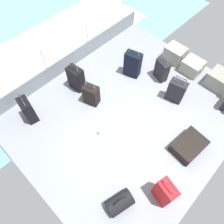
{
  "coord_description": "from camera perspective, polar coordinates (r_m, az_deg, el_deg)",
  "views": [
    {
      "loc": [
        1.56,
        -2.21,
        4.3
      ],
      "look_at": [
        -0.2,
        -0.4,
        0.25
      ],
      "focal_mm": 34.0,
      "sensor_mm": 36.0,
      "label": 1
    }
  ],
  "objects": [
    {
      "name": "duffel_bag",
      "position": [
        4.19,
        2.05,
        -23.18
      ],
      "size": [
        0.42,
        0.55,
        0.46
      ],
      "color": "black",
      "rests_on": "ground_plane"
    },
    {
      "name": "paper_cup",
      "position": [
        4.76,
        -3.34,
        -5.39
      ],
      "size": [
        0.08,
        0.08,
        0.1
      ],
      "primitive_type": "cylinder",
      "color": "white",
      "rests_on": "ground_plane"
    },
    {
      "name": "suitcase_7",
      "position": [
        5.65,
        13.19,
        10.93
      ],
      "size": [
        0.41,
        0.29,
        0.67
      ],
      "color": "black",
      "rests_on": "ground_plane"
    },
    {
      "name": "cargo_crate_2",
      "position": [
        6.03,
        27.06,
        7.6
      ],
      "size": [
        0.62,
        0.49,
        0.41
      ],
      "color": "gray",
      "rests_on": "ground_plane"
    },
    {
      "name": "railing_port",
      "position": [
        5.58,
        -12.3,
        17.59
      ],
      "size": [
        0.04,
        4.2,
        1.02
      ],
      "color": "silver",
      "rests_on": "ground_plane"
    },
    {
      "name": "ground_plane",
      "position": [
        5.11,
        4.75,
        -0.28
      ],
      "size": [
        4.4,
        5.2,
        0.06
      ],
      "primitive_type": "cube",
      "color": "gray"
    },
    {
      "name": "suitcase_0",
      "position": [
        5.07,
        -21.65,
        0.49
      ],
      "size": [
        0.4,
        0.28,
        0.79
      ],
      "color": "black",
      "rests_on": "ground_plane"
    },
    {
      "name": "suitcase_3",
      "position": [
        5.33,
        -9.63,
        8.89
      ],
      "size": [
        0.41,
        0.28,
        0.8
      ],
      "color": "black",
      "rests_on": "ground_plane"
    },
    {
      "name": "cargo_crate_0",
      "position": [
        6.29,
        16.51,
        14.8
      ],
      "size": [
        0.55,
        0.42,
        0.41
      ],
      "color": "gray",
      "rests_on": "ground_plane"
    },
    {
      "name": "gunwale_port",
      "position": [
        5.95,
        -11.31,
        13.54
      ],
      "size": [
        0.06,
        5.2,
        0.45
      ],
      "primitive_type": "cube",
      "color": "gray",
      "rests_on": "ground_plane"
    },
    {
      "name": "suitcase_6",
      "position": [
        5.04,
        -5.61,
        4.63
      ],
      "size": [
        0.41,
        0.33,
        0.71
      ],
      "color": "black",
      "rests_on": "ground_plane"
    },
    {
      "name": "cargo_crate_1",
      "position": [
        6.12,
        20.76,
        11.4
      ],
      "size": [
        0.54,
        0.46,
        0.36
      ],
      "color": "gray",
      "rests_on": "ground_plane"
    },
    {
      "name": "suitcase_5",
      "position": [
        4.83,
        19.93,
        -8.48
      ],
      "size": [
        0.58,
        0.75,
        0.23
      ],
      "color": "black",
      "rests_on": "ground_plane"
    },
    {
      "name": "suitcase_1",
      "position": [
        4.13,
        13.98,
        -20.26
      ],
      "size": [
        0.4,
        0.29,
        0.93
      ],
      "color": "red",
      "rests_on": "ground_plane"
    },
    {
      "name": "suitcase_2",
      "position": [
        5.27,
        16.85,
        5.42
      ],
      "size": [
        0.44,
        0.3,
        0.78
      ],
      "color": "black",
      "rests_on": "ground_plane"
    },
    {
      "name": "suitcase_4",
      "position": [
        5.57,
        5.56,
        12.65
      ],
      "size": [
        0.46,
        0.33,
        0.81
      ],
      "color": "black",
      "rests_on": "ground_plane"
    },
    {
      "name": "sea_wake",
      "position": [
        7.28,
        -17.92,
        15.44
      ],
      "size": [
        12.0,
        12.0,
        0.01
      ],
      "color": "#6B99A8",
      "rests_on": "ground_plane"
    }
  ]
}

